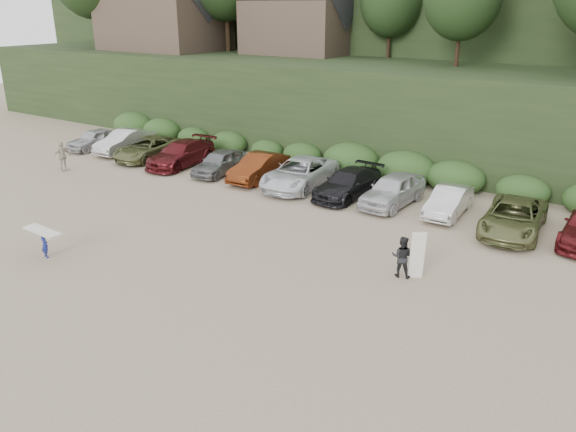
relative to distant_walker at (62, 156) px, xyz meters
The scene contains 5 objects.
ground 18.00m from the distant_walker, 15.62° to the right, with size 120.00×120.00×0.00m, color tan.
parked_cars 16.47m from the distant_walker, 18.17° to the left, with size 39.43×6.16×1.62m.
distant_walker is the anchor object (origin of this frame).
child_surfer 13.43m from the distant_walker, 38.95° to the right, with size 2.01×0.65×1.19m.
adult_surfer 23.44m from the distant_walker, ahead, with size 1.30×0.77×1.92m.
Camera 1 is at (13.02, -15.65, 9.76)m, focal length 35.00 mm.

